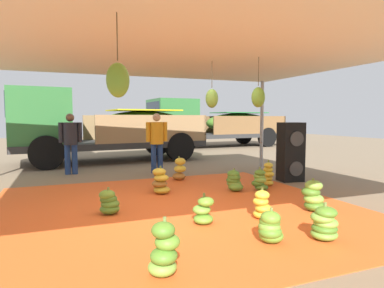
% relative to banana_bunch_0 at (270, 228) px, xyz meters
% --- Properties ---
extents(ground_plane, '(40.00, 40.00, 0.00)m').
position_rel_banana_bunch_0_xyz_m(ground_plane, '(-0.56, 4.86, -0.19)').
color(ground_plane, '#7F6B51').
extents(tarp_orange, '(5.84, 5.60, 0.01)m').
position_rel_banana_bunch_0_xyz_m(tarp_orange, '(-0.56, 1.86, -0.19)').
color(tarp_orange, '#E05B23').
rests_on(tarp_orange, ground).
extents(tent_canopy, '(8.00, 7.00, 2.64)m').
position_rel_banana_bunch_0_xyz_m(tent_canopy, '(-0.55, 1.77, 2.36)').
color(tent_canopy, '#9EA0A5').
rests_on(tent_canopy, ground).
extents(banana_bunch_0, '(0.44, 0.43, 0.43)m').
position_rel_banana_bunch_0_xyz_m(banana_bunch_0, '(0.00, 0.00, 0.00)').
color(banana_bunch_0, '#60932D').
rests_on(banana_bunch_0, tarp_orange).
extents(banana_bunch_1, '(0.44, 0.43, 0.57)m').
position_rel_banana_bunch_0_xyz_m(banana_bunch_1, '(0.33, 4.22, 0.06)').
color(banana_bunch_1, '#996628').
rests_on(banana_bunch_1, tarp_orange).
extents(banana_bunch_2, '(0.39, 0.39, 0.49)m').
position_rel_banana_bunch_0_xyz_m(banana_bunch_2, '(1.48, 2.51, 0.02)').
color(banana_bunch_2, '#477523').
rests_on(banana_bunch_2, tarp_orange).
extents(banana_bunch_3, '(0.46, 0.47, 0.53)m').
position_rel_banana_bunch_0_xyz_m(banana_bunch_3, '(1.45, 0.91, 0.05)').
color(banana_bunch_3, '#477523').
rests_on(banana_bunch_3, tarp_orange).
extents(banana_bunch_4, '(0.38, 0.39, 0.57)m').
position_rel_banana_bunch_0_xyz_m(banana_bunch_4, '(-1.43, -0.35, 0.06)').
color(banana_bunch_4, '#75A83D').
rests_on(banana_bunch_4, tarp_orange).
extents(banana_bunch_5, '(0.43, 0.43, 0.42)m').
position_rel_banana_bunch_0_xyz_m(banana_bunch_5, '(-1.64, 1.94, -0.01)').
color(banana_bunch_5, '#518428').
rests_on(banana_bunch_5, tarp_orange).
extents(banana_bunch_6, '(0.30, 0.34, 0.58)m').
position_rel_banana_bunch_0_xyz_m(banana_bunch_6, '(1.92, 2.86, 0.06)').
color(banana_bunch_6, gold).
rests_on(banana_bunch_6, tarp_orange).
extents(banana_bunch_7, '(0.44, 0.43, 0.55)m').
position_rel_banana_bunch_0_xyz_m(banana_bunch_7, '(-0.50, 2.99, 0.05)').
color(banana_bunch_7, gold).
rests_on(banana_bunch_7, tarp_orange).
extents(banana_bunch_8, '(0.43, 0.47, 0.47)m').
position_rel_banana_bunch_0_xyz_m(banana_bunch_8, '(0.97, 2.68, 0.02)').
color(banana_bunch_8, '#60932D').
rests_on(banana_bunch_8, tarp_orange).
extents(banana_bunch_9, '(0.32, 0.34, 0.49)m').
position_rel_banana_bunch_0_xyz_m(banana_bunch_9, '(0.43, 0.83, 0.02)').
color(banana_bunch_9, gold).
rests_on(banana_bunch_9, tarp_orange).
extents(banana_bunch_10, '(0.40, 0.42, 0.43)m').
position_rel_banana_bunch_0_xyz_m(banana_bunch_10, '(-0.46, 0.96, -0.01)').
color(banana_bunch_10, '#60932D').
rests_on(banana_bunch_10, tarp_orange).
extents(banana_bunch_11, '(0.46, 0.46, 0.47)m').
position_rel_banana_bunch_0_xyz_m(banana_bunch_11, '(0.68, -0.16, 0.01)').
color(banana_bunch_11, '#6B9E38').
rests_on(banana_bunch_11, tarp_orange).
extents(banana_bunch_12, '(0.32, 0.32, 0.45)m').
position_rel_banana_bunch_0_xyz_m(banana_bunch_12, '(-0.44, 3.36, -0.00)').
color(banana_bunch_12, gold).
rests_on(banana_bunch_12, tarp_orange).
extents(cargo_truck_main, '(6.44, 2.95, 2.40)m').
position_rel_banana_bunch_0_xyz_m(cargo_truck_main, '(-0.97, 8.41, 1.01)').
color(cargo_truck_main, '#2D2D2D').
rests_on(cargo_truck_main, ground).
extents(cargo_truck_far, '(7.14, 2.81, 2.40)m').
position_rel_banana_bunch_0_xyz_m(cargo_truck_far, '(4.94, 12.32, 1.01)').
color(cargo_truck_far, '#2D2D2D').
rests_on(cargo_truck_far, ground).
extents(worker_0, '(0.60, 0.36, 1.63)m').
position_rel_banana_bunch_0_xyz_m(worker_0, '(0.11, 5.49, 0.76)').
color(worker_0, navy).
rests_on(worker_0, ground).
extents(worker_1, '(0.59, 0.36, 1.62)m').
position_rel_banana_bunch_0_xyz_m(worker_1, '(-2.08, 6.10, 0.75)').
color(worker_1, navy).
rests_on(worker_1, ground).
extents(speaker_stack, '(0.58, 0.48, 1.40)m').
position_rel_banana_bunch_0_xyz_m(speaker_stack, '(2.76, 3.18, 0.50)').
color(speaker_stack, black).
rests_on(speaker_stack, ground).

